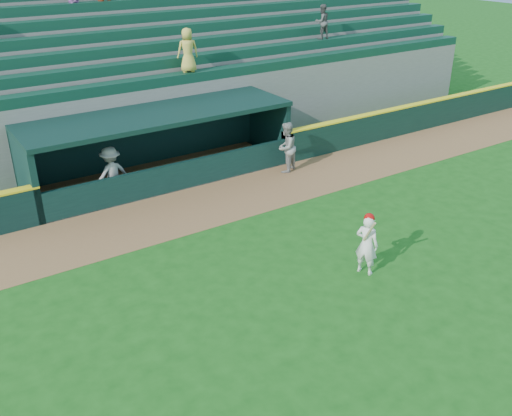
% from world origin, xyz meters
% --- Properties ---
extents(ground, '(120.00, 120.00, 0.00)m').
position_xyz_m(ground, '(0.00, 0.00, 0.00)').
color(ground, '#154E13').
rests_on(ground, ground).
extents(warning_track, '(40.00, 3.00, 0.01)m').
position_xyz_m(warning_track, '(0.00, 4.90, 0.01)').
color(warning_track, brown).
rests_on(warning_track, ground).
extents(field_wall_right, '(15.50, 0.30, 1.20)m').
position_xyz_m(field_wall_right, '(12.25, 6.55, 0.60)').
color(field_wall_right, black).
rests_on(field_wall_right, ground).
extents(wall_stripe_right, '(15.50, 0.32, 0.06)m').
position_xyz_m(wall_stripe_right, '(12.25, 6.55, 1.23)').
color(wall_stripe_right, yellow).
rests_on(wall_stripe_right, field_wall_right).
extents(dugout_player_front, '(1.13, 1.03, 1.87)m').
position_xyz_m(dugout_player_front, '(4.12, 5.86, 0.94)').
color(dugout_player_front, gray).
rests_on(dugout_player_front, ground).
extents(dugout_player_inside, '(1.29, 0.88, 1.83)m').
position_xyz_m(dugout_player_inside, '(-2.10, 6.99, 0.92)').
color(dugout_player_inside, gray).
rests_on(dugout_player_inside, ground).
extents(dugout, '(9.40, 2.80, 2.46)m').
position_xyz_m(dugout, '(0.00, 8.00, 1.36)').
color(dugout, slate).
rests_on(dugout, ground).
extents(stands, '(34.50, 6.26, 7.57)m').
position_xyz_m(stands, '(-0.00, 12.57, 2.40)').
color(stands, slate).
rests_on(stands, ground).
extents(batter_at_plate, '(0.61, 0.83, 1.73)m').
position_xyz_m(batter_at_plate, '(1.72, -0.94, 0.87)').
color(batter_at_plate, white).
rests_on(batter_at_plate, ground).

